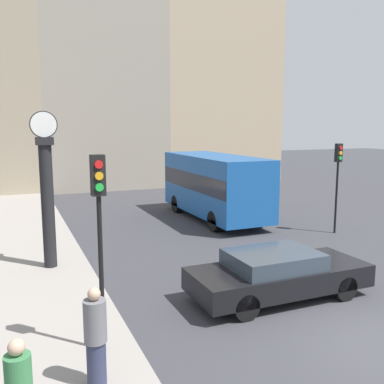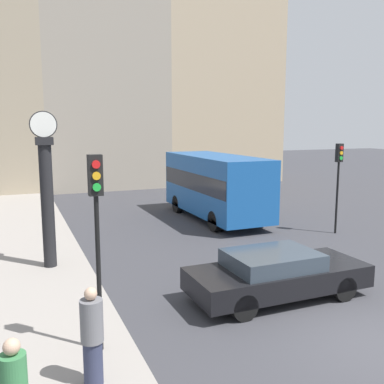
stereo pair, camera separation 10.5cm
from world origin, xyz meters
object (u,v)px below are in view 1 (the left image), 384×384
at_px(sedan_car, 278,273).
at_px(pedestrian_grey_jacket, 96,337).
at_px(traffic_light_near, 99,213).
at_px(traffic_light_far, 338,169).
at_px(bus_distant, 215,183).
at_px(street_clock, 47,195).

bearing_deg(sedan_car, pedestrian_grey_jacket, -156.62).
height_order(traffic_light_near, pedestrian_grey_jacket, traffic_light_near).
bearing_deg(traffic_light_far, traffic_light_near, -151.50).
height_order(sedan_car, traffic_light_far, traffic_light_far).
height_order(sedan_car, traffic_light_near, traffic_light_near).
distance_m(traffic_light_near, pedestrian_grey_jacket, 2.21).
relative_size(traffic_light_near, pedestrian_grey_jacket, 2.22).
xyz_separation_m(bus_distant, traffic_light_far, (3.49, -4.49, 0.96)).
distance_m(sedan_car, bus_distant, 9.80).
height_order(traffic_light_near, traffic_light_far, traffic_light_near).
xyz_separation_m(sedan_car, pedestrian_grey_jacket, (-5.16, -2.23, 0.34)).
distance_m(sedan_car, traffic_light_near, 5.43).
relative_size(traffic_light_far, street_clock, 0.79).
xyz_separation_m(traffic_light_near, traffic_light_far, (11.05, 6.00, -0.19)).
distance_m(bus_distant, street_clock, 9.39).
distance_m(sedan_car, street_clock, 7.21).
height_order(bus_distant, traffic_light_far, traffic_light_far).
relative_size(traffic_light_far, pedestrian_grey_jacket, 2.20).
height_order(bus_distant, pedestrian_grey_jacket, bus_distant).
bearing_deg(sedan_car, traffic_light_far, 37.99).
bearing_deg(bus_distant, traffic_light_far, -52.09).
bearing_deg(sedan_car, bus_distant, 73.71).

